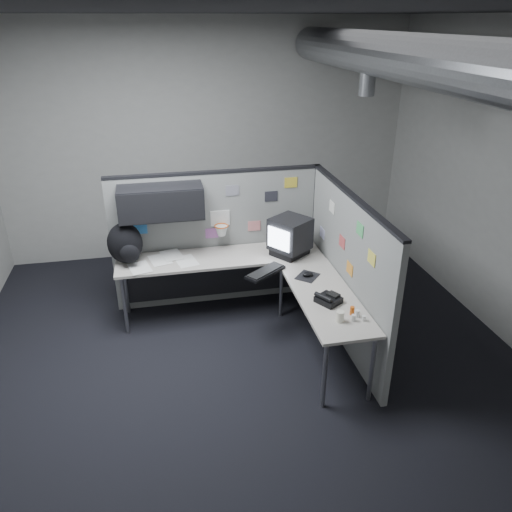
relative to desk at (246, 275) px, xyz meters
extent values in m
cube|color=black|center=(-0.15, -0.70, -0.62)|extent=(5.60, 5.60, 0.01)
cube|color=black|center=(-0.15, -0.70, 2.59)|extent=(5.60, 5.60, 0.01)
cube|color=#9E9E99|center=(-0.15, 2.10, 0.99)|extent=(5.60, 0.01, 3.20)
cube|color=#9E9E99|center=(-0.15, -3.51, 0.99)|extent=(5.60, 0.01, 3.20)
cylinder|color=slate|center=(1.25, -0.70, 2.24)|extent=(0.40, 5.49, 0.40)
cylinder|color=slate|center=(1.25, 0.10, 1.99)|extent=(0.16, 0.16, 0.30)
cube|color=gray|center=(-0.23, 0.60, 0.19)|extent=(2.43, 0.06, 1.60)
cube|color=black|center=(-0.23, 0.60, 1.00)|extent=(2.43, 0.07, 0.03)
cube|color=black|center=(0.95, 0.60, 0.19)|extent=(0.07, 0.07, 1.60)
cube|color=black|center=(-0.85, 0.40, 0.76)|extent=(0.90, 0.35, 0.35)
cube|color=black|center=(-0.85, 0.22, 0.76)|extent=(0.90, 0.02, 0.33)
cube|color=silver|center=(-0.20, 0.56, 0.47)|extent=(0.22, 0.02, 0.18)
torus|color=#D85914|center=(-0.20, 0.47, 0.41)|extent=(0.16, 0.16, 0.01)
cone|color=white|center=(-0.20, 0.47, 0.35)|extent=(0.14, 0.14, 0.11)
cube|color=#337FCC|center=(-1.10, 0.56, 0.41)|extent=(0.15, 0.01, 0.12)
cube|color=gray|center=(-0.05, 0.56, 0.79)|extent=(0.15, 0.01, 0.12)
cube|color=#D87F7F|center=(0.20, 0.56, 0.34)|extent=(0.15, 0.01, 0.12)
cube|color=#26262D|center=(0.40, 0.56, 0.69)|extent=(0.15, 0.01, 0.12)
cube|color=gold|center=(0.63, 0.56, 0.84)|extent=(0.15, 0.01, 0.12)
cube|color=#B266B2|center=(-0.30, 0.56, 0.29)|extent=(0.15, 0.01, 0.12)
cube|color=gray|center=(0.95, -0.49, 0.19)|extent=(0.06, 2.23, 1.60)
cube|color=black|center=(0.95, -0.49, 1.00)|extent=(0.07, 2.23, 0.03)
cube|color=silver|center=(0.92, -0.05, 0.74)|extent=(0.01, 0.15, 0.12)
cube|color=#CC4C4C|center=(0.92, -0.40, 0.49)|extent=(0.01, 0.15, 0.12)
cube|color=#4CB266|center=(0.92, -0.80, 0.79)|extent=(0.01, 0.15, 0.12)
cube|color=silver|center=(0.92, 0.20, 0.34)|extent=(0.01, 0.15, 0.12)
cube|color=#E5D84C|center=(0.92, -1.10, 0.64)|extent=(0.01, 0.15, 0.12)
cube|color=orange|center=(0.92, -0.65, 0.31)|extent=(0.01, 0.15, 0.12)
cube|color=#B2ABA0|center=(-0.25, 0.28, 0.10)|extent=(2.30, 0.56, 0.03)
cube|color=#B2ABA0|center=(0.63, -0.78, 0.10)|extent=(0.56, 1.55, 0.03)
cube|color=black|center=(-0.25, 0.50, -0.21)|extent=(2.18, 0.02, 0.55)
cylinder|color=gray|center=(-1.33, 0.06, -0.26)|extent=(0.04, 0.04, 0.70)
cylinder|color=gray|center=(-1.33, 0.50, -0.26)|extent=(0.04, 0.04, 0.70)
cylinder|color=gray|center=(0.41, 0.06, -0.26)|extent=(0.04, 0.04, 0.70)
cylinder|color=gray|center=(0.41, -1.48, -0.26)|extent=(0.04, 0.04, 0.70)
cylinder|color=gray|center=(0.85, -1.48, -0.26)|extent=(0.04, 0.04, 0.70)
cube|color=black|center=(0.54, 0.18, 0.15)|extent=(0.47, 0.46, 0.07)
cube|color=black|center=(0.54, 0.18, 0.37)|extent=(0.53, 0.53, 0.36)
cube|color=silver|center=(0.37, 0.06, 0.37)|extent=(0.18, 0.25, 0.23)
cube|color=black|center=(0.16, -0.23, 0.13)|extent=(0.48, 0.42, 0.03)
cube|color=black|center=(0.16, -0.23, 0.15)|extent=(0.43, 0.37, 0.01)
cube|color=black|center=(0.58, -0.38, 0.12)|extent=(0.30, 0.31, 0.01)
ellipsoid|color=black|center=(0.58, -0.38, 0.15)|extent=(0.12, 0.08, 0.05)
cube|color=black|center=(0.62, -0.92, 0.15)|extent=(0.27, 0.28, 0.06)
cylinder|color=black|center=(0.55, -0.94, 0.19)|extent=(0.14, 0.18, 0.04)
cube|color=black|center=(0.67, -0.90, 0.18)|extent=(0.13, 0.14, 0.02)
cylinder|color=silver|center=(0.79, -1.21, 0.15)|extent=(0.05, 0.05, 0.07)
cylinder|color=silver|center=(0.73, -1.27, 0.15)|extent=(0.04, 0.04, 0.06)
cylinder|color=silver|center=(0.82, -1.28, 0.14)|extent=(0.04, 0.04, 0.05)
cylinder|color=#D85914|center=(0.76, -1.17, 0.16)|extent=(0.04, 0.04, 0.08)
cylinder|color=silver|center=(0.61, -1.25, 0.17)|extent=(0.09, 0.09, 0.10)
cube|color=white|center=(-0.63, 0.24, 0.12)|extent=(0.28, 0.34, 0.00)
cube|color=white|center=(-0.91, 0.32, 0.12)|extent=(0.28, 0.34, 0.00)
cube|color=white|center=(-1.13, 0.16, 0.12)|extent=(0.28, 0.34, 0.00)
cube|color=white|center=(-0.78, 0.41, 0.13)|extent=(0.28, 0.34, 0.00)
ellipsoid|color=black|center=(-1.26, 0.34, 0.35)|extent=(0.39, 0.29, 0.46)
ellipsoid|color=black|center=(-1.22, 0.19, 0.28)|extent=(0.21, 0.12, 0.21)
camera|label=1|loc=(-0.87, -4.75, 2.54)|focal=35.00mm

